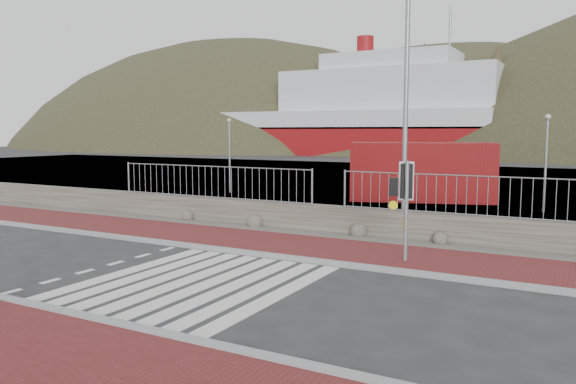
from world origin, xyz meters
The scene contains 14 objects.
ground centered at (0.00, 0.00, 0.00)m, with size 220.00×220.00×0.00m, color #28282B.
sidewalk_far centered at (0.00, 4.50, 0.04)m, with size 40.00×3.00×0.08m, color maroon.
kerb_near centered at (0.00, -3.00, 0.05)m, with size 40.00×0.25×0.12m, color gray.
kerb_far centered at (0.00, 3.00, 0.05)m, with size 40.00×0.25×0.12m, color gray.
zebra_crossing centered at (0.00, 0.00, 0.01)m, with size 4.62×5.60×0.01m.
gravel_strip centered at (0.00, 6.50, 0.03)m, with size 40.00×1.50×0.06m, color #59544C.
stone_wall centered at (0.00, 7.30, 0.45)m, with size 40.00×0.60×0.90m, color #4C473E.
railing centered at (0.00, 7.15, 1.82)m, with size 18.07×0.07×1.22m.
quay centered at (0.00, 27.90, 0.00)m, with size 120.00×40.00×0.50m, color #4C4C4F.
water centered at (0.00, 62.90, 0.00)m, with size 220.00×50.00×0.05m, color #3F4C54.
ferry centered at (-24.65, 67.90, 5.36)m, with size 50.00×16.00×20.00m.
traffic_signal_far centered at (3.56, 4.08, 1.92)m, with size 0.65×0.42×2.66m.
streetlight centered at (2.46, 8.13, 5.05)m, with size 1.89×0.59×8.98m.
shipping_container centered at (0.26, 17.71, 1.43)m, with size 6.86×2.86×2.86m, color maroon.
Camera 1 is at (7.76, -9.87, 3.40)m, focal length 35.00 mm.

